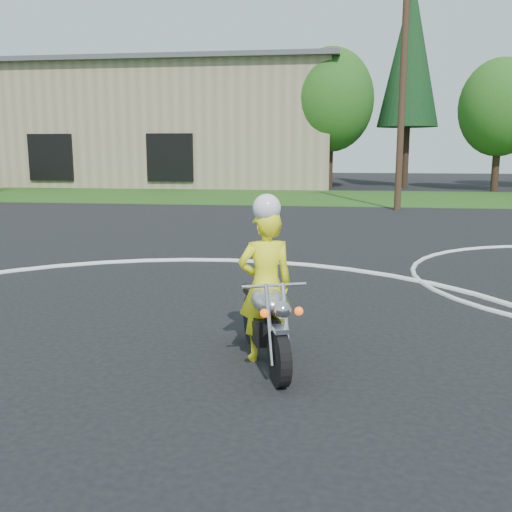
# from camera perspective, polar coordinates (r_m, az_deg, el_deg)

# --- Properties ---
(ground) EXTENTS (120.00, 120.00, 0.00)m
(ground) POSITION_cam_1_polar(r_m,az_deg,el_deg) (4.93, -23.86, -20.97)
(ground) COLOR black
(ground) RESTS_ON ground
(grass_strip) EXTENTS (120.00, 10.00, 0.02)m
(grass_strip) POSITION_cam_1_polar(r_m,az_deg,el_deg) (30.72, 3.39, 5.93)
(grass_strip) COLOR #1E4714
(grass_strip) RESTS_ON ground
(course_markings) EXTENTS (19.05, 19.05, 0.12)m
(course_markings) POSITION_cam_1_polar(r_m,az_deg,el_deg) (8.27, 6.15, -7.07)
(course_markings) COLOR silver
(course_markings) RESTS_ON ground
(primary_motorcycle) EXTENTS (0.91, 1.98, 1.08)m
(primary_motorcycle) POSITION_cam_1_polar(r_m,az_deg,el_deg) (6.76, 0.96, -6.45)
(primary_motorcycle) COLOR black
(primary_motorcycle) RESTS_ON ground
(rider_primary_grp) EXTENTS (0.77, 0.64, 2.01)m
(rider_primary_grp) POSITION_cam_1_polar(r_m,az_deg,el_deg) (6.77, 0.97, -2.53)
(rider_primary_grp) COLOR #FBFC1A
(rider_primary_grp) RESTS_ON ground
(warehouse) EXTENTS (41.00, 17.00, 8.30)m
(warehouse) POSITION_cam_1_polar(r_m,az_deg,el_deg) (48.07, -17.66, 12.10)
(warehouse) COLOR tan
(warehouse) RESTS_ON ground
(utility_poles) EXTENTS (41.60, 1.12, 10.00)m
(utility_poles) POSITION_cam_1_polar(r_m,az_deg,el_deg) (24.81, 14.48, 16.51)
(utility_poles) COLOR #473321
(utility_poles) RESTS_ON ground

